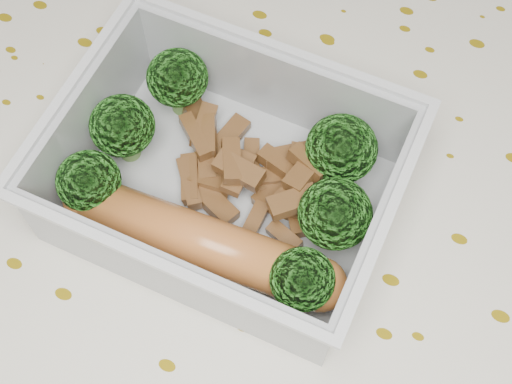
% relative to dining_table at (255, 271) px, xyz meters
% --- Properties ---
extents(dining_table, '(1.40, 0.90, 0.75)m').
position_rel_dining_table_xyz_m(dining_table, '(0.00, 0.00, 0.00)').
color(dining_table, brown).
rests_on(dining_table, ground).
extents(tablecloth, '(1.46, 0.96, 0.19)m').
position_rel_dining_table_xyz_m(tablecloth, '(0.00, 0.00, 0.05)').
color(tablecloth, silver).
rests_on(tablecloth, dining_table).
extents(lunch_container, '(0.18, 0.14, 0.06)m').
position_rel_dining_table_xyz_m(lunch_container, '(-0.02, 0.00, 0.11)').
color(lunch_container, silver).
rests_on(lunch_container, tablecloth).
extents(broccoli_florets, '(0.16, 0.12, 0.04)m').
position_rel_dining_table_xyz_m(broccoli_florets, '(-0.01, 0.01, 0.12)').
color(broccoli_florets, '#608C3F').
rests_on(broccoli_florets, lunch_container).
extents(meat_pile, '(0.10, 0.07, 0.03)m').
position_rel_dining_table_xyz_m(meat_pile, '(-0.01, 0.02, 0.11)').
color(meat_pile, brown).
rests_on(meat_pile, lunch_container).
extents(sausage, '(0.15, 0.03, 0.03)m').
position_rel_dining_table_xyz_m(sausage, '(-0.01, -0.03, 0.11)').
color(sausage, '#B5652D').
rests_on(sausage, lunch_container).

